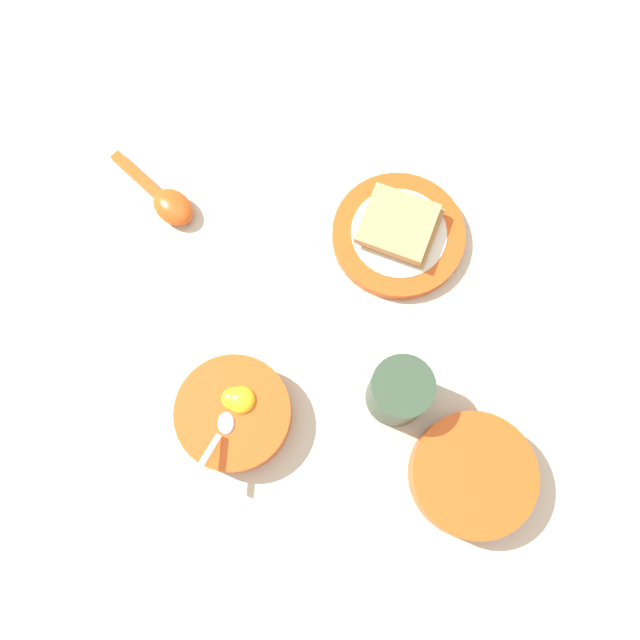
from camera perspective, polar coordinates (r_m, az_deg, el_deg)
The scene contains 7 objects.
ground_plane at distance 0.81m, azimuth -4.82°, elevation 3.79°, with size 3.00×3.00×0.00m, color beige.
egg_bowl at distance 0.75m, azimuth -7.87°, elevation -8.44°, with size 0.14×0.14×0.07m.
toast_plate at distance 0.83m, azimuth 7.17°, elevation 7.70°, with size 0.17×0.17×0.02m.
toast_sandwich at distance 0.81m, azimuth 7.31°, elevation 8.57°, with size 0.11×0.12×0.02m.
soup_spoon at distance 0.86m, azimuth -13.83°, elevation 10.48°, with size 0.13×0.12×0.03m.
congee_bowl at distance 0.76m, azimuth 13.75°, elevation -13.58°, with size 0.14×0.14×0.04m.
drinking_cup at distance 0.73m, azimuth 7.25°, elevation -6.51°, with size 0.07×0.07×0.09m.
Camera 1 is at (-0.27, -0.06, 0.76)m, focal length 35.00 mm.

